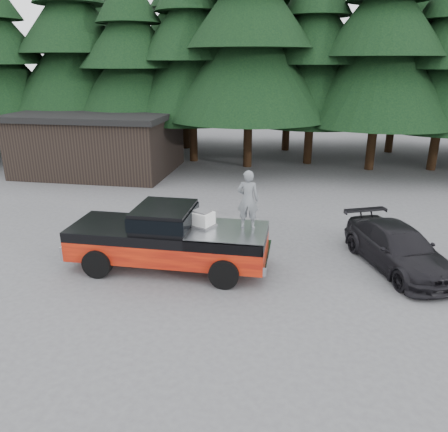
% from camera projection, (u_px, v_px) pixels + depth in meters
% --- Properties ---
extents(ground, '(120.00, 120.00, 0.00)m').
position_uv_depth(ground, '(219.00, 284.00, 12.26)').
color(ground, '#505053').
rests_on(ground, ground).
extents(pickup_truck, '(6.00, 2.04, 1.33)m').
position_uv_depth(pickup_truck, '(169.00, 247.00, 13.05)').
color(pickup_truck, red).
rests_on(pickup_truck, ground).
extents(truck_cab, '(1.66, 1.90, 0.59)m').
position_uv_depth(truck_cab, '(164.00, 216.00, 12.74)').
color(truck_cab, black).
rests_on(truck_cab, pickup_truck).
extents(air_compressor, '(0.76, 0.71, 0.42)m').
position_uv_depth(air_compressor, '(202.00, 219.00, 12.74)').
color(air_compressor, silver).
rests_on(air_compressor, pickup_truck).
extents(man_on_bed, '(0.63, 0.41, 1.71)m').
position_uv_depth(man_on_bed, '(248.00, 199.00, 12.41)').
color(man_on_bed, slate).
rests_on(man_on_bed, pickup_truck).
extents(parked_car, '(3.25, 4.65, 1.25)m').
position_uv_depth(parked_car, '(398.00, 248.00, 13.05)').
color(parked_car, black).
rests_on(parked_car, ground).
extents(utility_building, '(8.40, 6.40, 3.30)m').
position_uv_depth(utility_building, '(100.00, 141.00, 24.30)').
color(utility_building, black).
rests_on(utility_building, ground).
extents(treeline, '(60.15, 16.05, 17.50)m').
position_uv_depth(treeline, '(279.00, 28.00, 25.55)').
color(treeline, black).
rests_on(treeline, ground).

